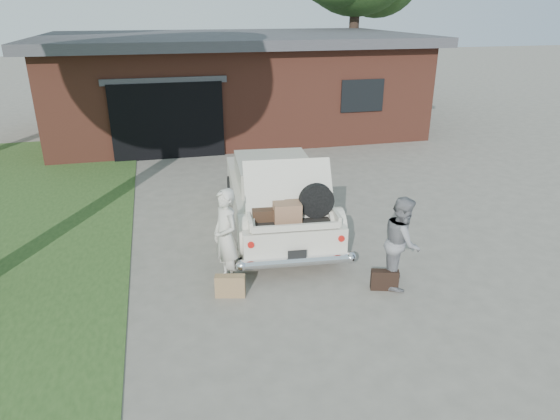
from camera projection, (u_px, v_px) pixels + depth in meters
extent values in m
plane|color=gray|center=(289.00, 287.00, 8.01)|extent=(90.00, 90.00, 0.00)
cube|color=brown|center=(234.00, 87.00, 18.00)|extent=(12.00, 7.00, 3.00)
cube|color=#4C4C51|center=(232.00, 38.00, 17.37)|extent=(12.80, 7.80, 0.30)
cube|color=black|center=(168.00, 121.00, 14.49)|extent=(3.20, 0.30, 2.20)
cube|color=#4C4C51|center=(164.00, 81.00, 13.99)|extent=(3.50, 0.12, 0.18)
cube|color=black|center=(362.00, 96.00, 15.58)|extent=(1.40, 0.08, 1.00)
cylinder|color=#38281E|center=(353.00, 45.00, 22.35)|extent=(0.44, 0.44, 5.15)
cube|color=beige|center=(276.00, 200.00, 10.07)|extent=(2.10, 4.62, 0.58)
cube|color=#B3AF9D|center=(274.00, 171.00, 10.12)|extent=(1.63, 1.92, 0.47)
cube|color=black|center=(268.00, 160.00, 10.90)|extent=(1.39, 0.20, 0.39)
cube|color=black|center=(280.00, 186.00, 9.34)|extent=(1.39, 0.20, 0.39)
cylinder|color=black|center=(244.00, 248.00, 8.66)|extent=(0.25, 0.61, 0.59)
cylinder|color=black|center=(332.00, 241.00, 8.89)|extent=(0.25, 0.61, 0.59)
cylinder|color=black|center=(232.00, 189.00, 11.45)|extent=(0.25, 0.61, 0.59)
cylinder|color=black|center=(300.00, 185.00, 11.67)|extent=(0.25, 0.61, 0.59)
cylinder|color=silver|center=(297.00, 262.00, 8.05)|extent=(1.85, 0.32, 0.16)
cylinder|color=#A5140F|center=(251.00, 244.00, 7.87)|extent=(0.12, 0.10, 0.11)
cylinder|color=#A5140F|center=(341.00, 238.00, 8.09)|extent=(0.12, 0.10, 0.11)
cube|color=black|center=(297.00, 255.00, 7.98)|extent=(0.31, 0.05, 0.15)
cube|color=black|center=(291.00, 219.00, 8.39)|extent=(1.47, 1.11, 0.04)
cube|color=beige|center=(248.00, 216.00, 8.25)|extent=(0.14, 0.99, 0.16)
cube|color=beige|center=(332.00, 211.00, 8.46)|extent=(0.14, 0.99, 0.16)
cube|color=beige|center=(296.00, 227.00, 7.92)|extent=(1.43, 0.18, 0.11)
cube|color=beige|center=(289.00, 189.00, 8.42)|extent=(1.55, 0.71, 0.89)
cube|color=#422B1C|center=(270.00, 212.00, 8.34)|extent=(0.64, 0.44, 0.19)
cube|color=#A17152|center=(287.00, 212.00, 8.20)|extent=(0.48, 0.33, 0.31)
cube|color=black|center=(298.00, 209.00, 8.52)|extent=(0.56, 0.39, 0.16)
cube|color=#8E6448|center=(296.00, 203.00, 8.39)|extent=(0.40, 0.28, 0.13)
cylinder|color=black|center=(316.00, 201.00, 8.29)|extent=(0.60, 0.20, 0.59)
imported|color=beige|center=(226.00, 237.00, 7.87)|extent=(0.56, 0.68, 1.60)
imported|color=gray|center=(402.00, 242.00, 7.85)|extent=(0.81, 0.89, 1.49)
cube|color=#9E7B50|center=(230.00, 286.00, 7.69)|extent=(0.48, 0.26, 0.36)
cube|color=black|center=(384.00, 280.00, 7.89)|extent=(0.45, 0.26, 0.33)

